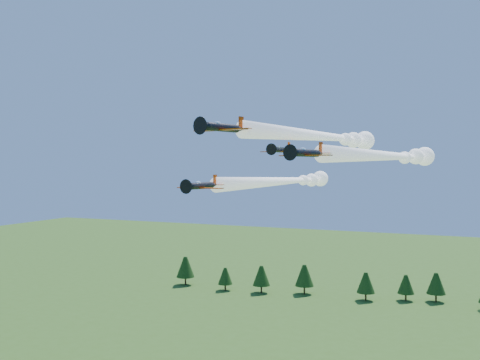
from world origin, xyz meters
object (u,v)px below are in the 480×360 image
at_px(plane_left, 285,181).
at_px(plane_right, 390,156).
at_px(plane_slot, 281,150).
at_px(plane_lead, 324,136).

relative_size(plane_left, plane_right, 1.17).
relative_size(plane_left, plane_slot, 8.11).
bearing_deg(plane_left, plane_slot, -66.22).
height_order(plane_left, plane_right, plane_right).
relative_size(plane_lead, plane_right, 1.00).
height_order(plane_right, plane_slot, plane_slot).
relative_size(plane_lead, plane_slot, 6.93).
xyz_separation_m(plane_lead, plane_right, (10.38, 5.45, -3.36)).
height_order(plane_lead, plane_left, plane_lead).
bearing_deg(plane_left, plane_right, -17.23).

